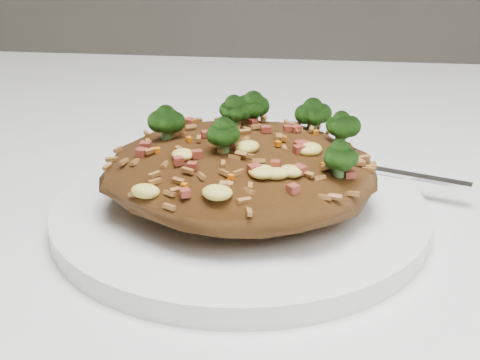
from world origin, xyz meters
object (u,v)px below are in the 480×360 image
Objects in this scene: dining_table at (301,292)px; fork at (367,168)px; fried_rice at (241,159)px; plate at (240,211)px.

dining_table is 7.61× the size of fork.
fork is (0.08, 0.06, -0.03)m from fried_rice.
dining_table is at bearing -156.46° from fork.
plate is 0.04m from fried_rice.
plate is (-0.04, -0.06, 0.10)m from dining_table.
dining_table is 4.97× the size of plate.
plate is at bearing -124.91° from dining_table.
plate is at bearing -137.37° from fried_rice.
dining_table is 0.15m from fried_rice.
fried_rice reaches higher than plate.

